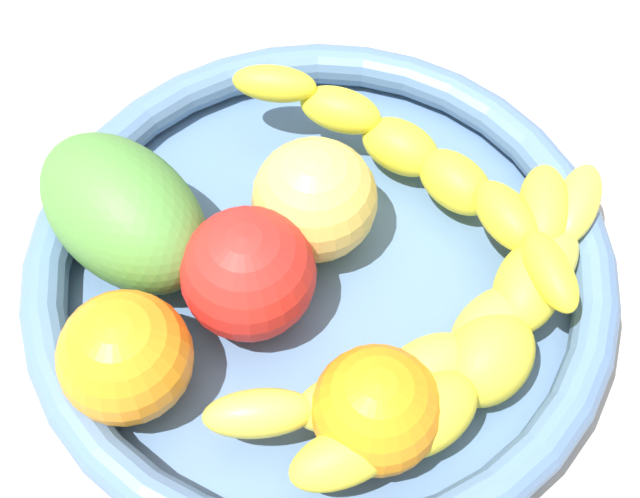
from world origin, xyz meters
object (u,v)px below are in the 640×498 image
at_px(orange_front, 126,358).
at_px(fruit_bowl, 320,274).
at_px(banana_draped_left, 420,164).
at_px(tomato_red, 248,274).
at_px(orange_mid_left, 377,410).
at_px(banana_arching_top, 451,332).
at_px(apple_yellow, 315,200).
at_px(banana_draped_right, 476,344).
at_px(mango_green, 125,209).

bearing_deg(orange_front, fruit_bowl, -45.13).
bearing_deg(banana_draped_left, tomato_red, 139.30).
height_order(orange_front, orange_mid_left, orange_front).
xyz_separation_m(banana_arching_top, apple_yellow, (0.06, 0.08, 0.01)).
relative_size(banana_draped_right, orange_front, 3.17).
xyz_separation_m(banana_draped_right, mango_green, (0.04, 0.19, 0.01)).
bearing_deg(fruit_bowl, apple_yellow, 16.58).
distance_m(banana_draped_left, tomato_red, 0.12).
bearing_deg(tomato_red, apple_yellow, -25.01).
xyz_separation_m(tomato_red, apple_yellow, (0.05, -0.02, -0.00)).
bearing_deg(apple_yellow, banana_draped_left, -54.65).
distance_m(fruit_bowl, banana_arching_top, 0.08).
height_order(banana_draped_left, mango_green, mango_green).
xyz_separation_m(orange_front, apple_yellow, (0.11, -0.07, 0.00)).
bearing_deg(fruit_bowl, banana_draped_right, -113.63).
bearing_deg(orange_mid_left, apple_yellow, 24.76).
bearing_deg(banana_draped_right, mango_green, 78.29).
bearing_deg(apple_yellow, orange_front, 146.16).
relative_size(banana_draped_left, apple_yellow, 3.03).
bearing_deg(banana_draped_left, fruit_bowl, 145.72).
xyz_separation_m(tomato_red, mango_green, (0.03, 0.07, 0.00)).
relative_size(fruit_bowl, banana_draped_left, 1.55).
bearing_deg(banana_draped_right, fruit_bowl, 66.37).
xyz_separation_m(fruit_bowl, orange_mid_left, (-0.08, -0.04, 0.03)).
xyz_separation_m(banana_draped_right, orange_front, (-0.04, 0.16, 0.01)).
relative_size(orange_mid_left, tomato_red, 0.89).
height_order(banana_draped_left, banana_draped_right, banana_draped_left).
distance_m(banana_draped_right, apple_yellow, 0.11).
relative_size(orange_front, mango_green, 0.60).
height_order(tomato_red, apple_yellow, tomato_red).
relative_size(banana_draped_right, mango_green, 1.90).
bearing_deg(tomato_red, mango_green, 70.17).
distance_m(banana_draped_right, banana_arching_top, 0.01).
bearing_deg(banana_draped_left, orange_front, 139.30).
distance_m(fruit_bowl, apple_yellow, 0.04).
relative_size(banana_arching_top, tomato_red, 2.82).
distance_m(fruit_bowl, banana_draped_right, 0.10).
xyz_separation_m(orange_mid_left, apple_yellow, (0.11, 0.05, 0.00)).
bearing_deg(mango_green, tomato_red, -109.83).
height_order(banana_draped_right, banana_arching_top, banana_draped_right).
distance_m(orange_mid_left, mango_green, 0.17).
bearing_deg(fruit_bowl, tomato_red, 126.82).
height_order(orange_mid_left, mango_green, mango_green).
distance_m(banana_draped_right, orange_front, 0.17).
bearing_deg(mango_green, apple_yellow, -75.42).
height_order(fruit_bowl, orange_mid_left, orange_mid_left).
bearing_deg(orange_mid_left, tomato_red, 51.97).
xyz_separation_m(banana_draped_left, banana_arching_top, (-0.10, -0.03, -0.01)).
distance_m(orange_mid_left, apple_yellow, 0.12).
relative_size(fruit_bowl, banana_draped_right, 1.53).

